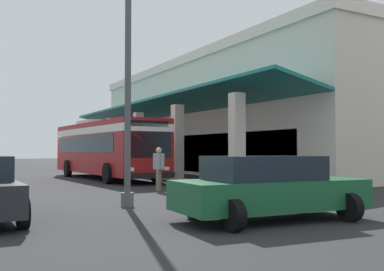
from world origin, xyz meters
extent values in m
plane|color=#262628|center=(0.00, 8.00, 0.00)|extent=(120.00, 120.00, 0.00)
cube|color=#9E998E|center=(2.29, 4.20, 0.06)|extent=(34.94, 0.50, 0.12)
cube|color=beige|center=(2.29, 13.90, 3.74)|extent=(29.12, 12.56, 7.49)
cube|color=silver|center=(2.29, 13.90, 7.79)|extent=(29.42, 12.86, 0.60)
cube|color=beige|center=(-9.36, 4.70, 2.06)|extent=(0.55, 0.55, 4.12)
cube|color=beige|center=(-3.54, 4.70, 2.06)|extent=(0.55, 0.55, 4.12)
cube|color=beige|center=(2.29, 4.70, 2.06)|extent=(0.55, 0.55, 4.12)
cube|color=beige|center=(8.11, 4.70, 2.06)|extent=(0.55, 0.55, 4.12)
cube|color=beige|center=(13.93, 4.70, 2.06)|extent=(0.55, 0.55, 4.12)
cube|color=#146B66|center=(2.29, 6.03, 4.47)|extent=(29.12, 3.16, 0.82)
cube|color=#19232D|center=(2.29, 7.67, 1.40)|extent=(24.46, 0.08, 2.40)
cube|color=maroon|center=(5.88, 1.36, 1.73)|extent=(11.11, 3.10, 2.75)
cube|color=silver|center=(5.88, 1.36, 2.65)|extent=(11.14, 3.12, 0.36)
cube|color=#19232D|center=(5.58, 1.35, 1.95)|extent=(9.36, 3.04, 0.90)
cube|color=#19232D|center=(11.34, 1.64, 1.85)|extent=(0.17, 2.24, 1.20)
cube|color=black|center=(11.35, 1.64, 2.82)|extent=(0.16, 1.94, 0.28)
cube|color=black|center=(11.47, 1.65, 0.45)|extent=(0.32, 2.45, 0.24)
cube|color=silver|center=(11.35, 2.53, 0.75)|extent=(0.07, 0.24, 0.16)
cube|color=silver|center=(11.44, 0.75, 0.75)|extent=(0.07, 0.24, 0.16)
cube|color=silver|center=(4.38, 1.29, 3.22)|extent=(2.49, 1.90, 0.24)
cylinder|color=black|center=(9.44, 2.82, 0.50)|extent=(1.00, 0.30, 1.00)
cylinder|color=black|center=(9.57, 0.27, 0.50)|extent=(1.00, 0.30, 1.00)
cylinder|color=black|center=(2.74, 2.48, 0.50)|extent=(1.00, 0.30, 1.00)
cylinder|color=black|center=(2.87, -0.07, 0.50)|extent=(1.00, 0.30, 1.00)
cylinder|color=black|center=(20.51, -5.04, 0.32)|extent=(0.64, 0.22, 0.64)
cylinder|color=black|center=(17.52, -5.07, 0.32)|extent=(0.64, 0.22, 0.64)
cube|color=#195933|center=(22.05, 0.08, 0.60)|extent=(2.09, 4.51, 0.66)
cube|color=#19232D|center=(22.04, -0.12, 1.20)|extent=(1.74, 2.56, 0.54)
cylinder|color=black|center=(21.25, 1.64, 0.32)|extent=(0.64, 0.22, 0.64)
cylinder|color=black|center=(23.05, 1.52, 0.32)|extent=(0.64, 0.22, 0.64)
cylinder|color=black|center=(21.05, -1.35, 0.32)|extent=(0.64, 0.22, 0.64)
cylinder|color=black|center=(22.85, -1.47, 0.32)|extent=(0.64, 0.22, 0.64)
cylinder|color=#726651|center=(13.94, 0.98, 0.42)|extent=(0.16, 0.16, 0.85)
cylinder|color=#726651|center=(14.14, 0.83, 0.42)|extent=(0.16, 0.16, 0.85)
cube|color=gray|center=(14.04, 0.90, 1.16)|extent=(0.52, 0.29, 0.63)
sphere|color=tan|center=(14.04, 0.90, 1.60)|extent=(0.23, 0.23, 0.23)
cylinder|color=gray|center=(13.74, 0.91, 1.20)|extent=(0.09, 0.09, 0.57)
cylinder|color=gray|center=(14.34, 0.89, 1.20)|extent=(0.09, 0.09, 0.57)
cube|color=gray|center=(-1.63, 5.83, 0.27)|extent=(0.77, 0.77, 0.55)
cylinder|color=#332319|center=(-1.63, 5.83, 0.56)|extent=(0.66, 0.66, 0.02)
cylinder|color=brown|center=(-1.63, 5.83, 1.70)|extent=(0.16, 0.16, 2.30)
ellipsoid|color=#286B33|center=(-1.11, 5.84, 3.07)|extent=(1.04, 0.23, 0.16)
ellipsoid|color=#286B33|center=(-1.40, 6.16, 3.04)|extent=(0.63, 0.79, 0.16)
ellipsoid|color=#286B33|center=(-2.04, 6.08, 3.08)|extent=(0.92, 0.68, 0.18)
ellipsoid|color=#286B33|center=(-2.03, 5.65, 3.07)|extent=(0.88, 0.54, 0.19)
ellipsoid|color=#286B33|center=(-1.48, 5.49, 2.96)|extent=(0.50, 0.76, 0.14)
cylinder|color=#59595B|center=(18.12, -1.91, 0.20)|extent=(0.36, 0.36, 0.40)
cylinder|color=#4C4C51|center=(18.12, -1.91, 3.92)|extent=(0.18, 0.18, 7.84)
camera|label=1|loc=(30.17, -6.37, 1.60)|focal=41.81mm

